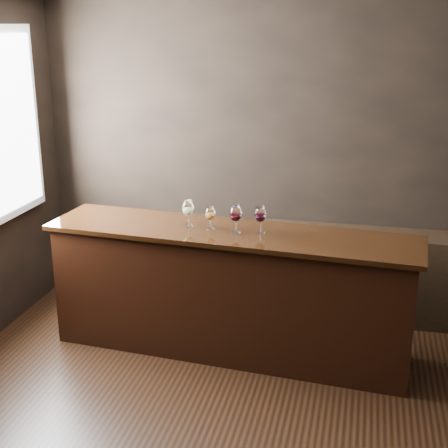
% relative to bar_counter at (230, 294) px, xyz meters
% --- Properties ---
extents(ground, '(5.00, 5.00, 0.00)m').
position_rel_bar_counter_xyz_m(ground, '(0.49, -1.15, -0.49)').
color(ground, black).
rests_on(ground, ground).
extents(room_shell, '(5.02, 4.52, 2.81)m').
position_rel_bar_counter_xyz_m(room_shell, '(0.25, -1.04, 1.32)').
color(room_shell, black).
rests_on(room_shell, ground).
extents(bar_counter, '(2.86, 0.83, 0.99)m').
position_rel_bar_counter_xyz_m(bar_counter, '(0.00, 0.00, 0.00)').
color(bar_counter, black).
rests_on(bar_counter, ground).
extents(bar_top, '(2.96, 0.90, 0.04)m').
position_rel_bar_counter_xyz_m(bar_top, '(0.00, 0.00, 0.51)').
color(bar_top, black).
rests_on(bar_top, bar_counter).
extents(back_bar_shelf, '(2.24, 0.40, 0.81)m').
position_rel_bar_counter_xyz_m(back_bar_shelf, '(1.20, 0.88, -0.09)').
color(back_bar_shelf, black).
rests_on(back_bar_shelf, ground).
extents(glass_white, '(0.09, 0.09, 0.21)m').
position_rel_bar_counter_xyz_m(glass_white, '(-0.35, 0.03, 0.68)').
color(glass_white, white).
rests_on(glass_white, bar_top).
extents(glass_amber, '(0.08, 0.08, 0.18)m').
position_rel_bar_counter_xyz_m(glass_amber, '(-0.16, 0.00, 0.66)').
color(glass_amber, white).
rests_on(glass_amber, bar_top).
extents(glass_red_a, '(0.09, 0.09, 0.22)m').
position_rel_bar_counter_xyz_m(glass_red_a, '(0.05, -0.03, 0.68)').
color(glass_red_a, white).
rests_on(glass_red_a, bar_top).
extents(glass_red_b, '(0.09, 0.09, 0.21)m').
position_rel_bar_counter_xyz_m(glass_red_b, '(0.23, 0.01, 0.67)').
color(glass_red_b, white).
rests_on(glass_red_b, bar_top).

